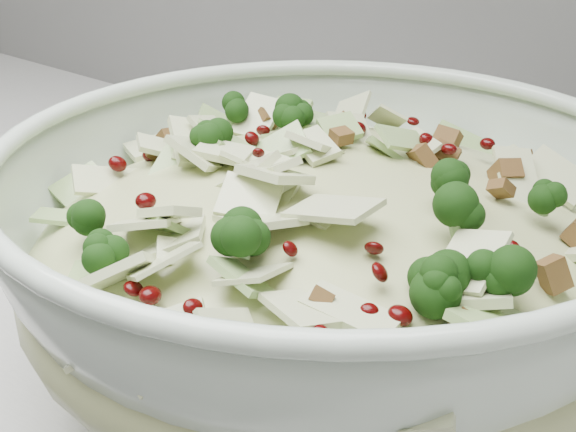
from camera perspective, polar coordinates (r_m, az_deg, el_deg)
The scene contains 2 objects.
mixing_bowl at distance 0.51m, azimuth 2.87°, elevation -3.33°, with size 0.43×0.43×0.17m.
salad at distance 0.50m, azimuth 2.93°, elevation -0.62°, with size 0.44×0.44×0.17m.
Camera 1 is at (-0.12, 1.24, 1.23)m, focal length 50.00 mm.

